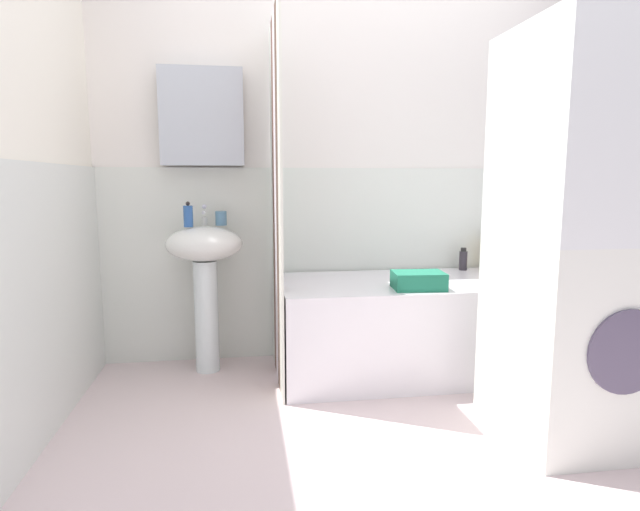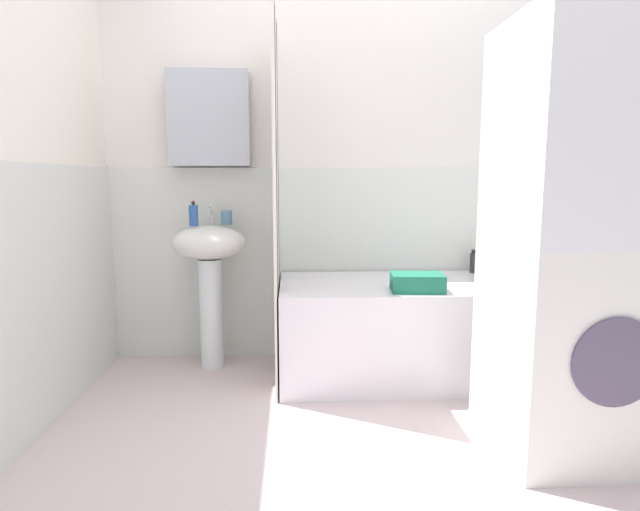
% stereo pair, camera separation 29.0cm
% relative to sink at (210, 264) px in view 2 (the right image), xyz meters
% --- Properties ---
extents(ground_plane, '(4.80, 5.60, 0.04)m').
position_rel_sink_xyz_m(ground_plane, '(0.90, -1.03, -0.65)').
color(ground_plane, silver).
extents(wall_back_tiled, '(3.60, 0.18, 2.40)m').
position_rel_sink_xyz_m(wall_back_tiled, '(0.85, 0.23, 0.51)').
color(wall_back_tiled, white).
rests_on(wall_back_tiled, ground_plane).
extents(wall_left_tiled, '(0.07, 1.81, 2.40)m').
position_rel_sink_xyz_m(wall_left_tiled, '(-0.67, -0.69, 0.49)').
color(wall_left_tiled, white).
rests_on(wall_left_tiled, ground_plane).
extents(sink, '(0.44, 0.34, 0.86)m').
position_rel_sink_xyz_m(sink, '(0.00, 0.00, 0.00)').
color(sink, white).
rests_on(sink, ground_plane).
extents(faucet, '(0.03, 0.12, 0.12)m').
position_rel_sink_xyz_m(faucet, '(-0.00, 0.08, 0.29)').
color(faucet, silver).
rests_on(faucet, sink).
extents(soap_dispenser, '(0.05, 0.05, 0.15)m').
position_rel_sink_xyz_m(soap_dispenser, '(-0.08, -0.01, 0.29)').
color(soap_dispenser, '#2C5AA3').
rests_on(soap_dispenser, sink).
extents(toothbrush_cup, '(0.07, 0.07, 0.08)m').
position_rel_sink_xyz_m(toothbrush_cup, '(0.10, 0.08, 0.27)').
color(toothbrush_cup, teal).
rests_on(toothbrush_cup, sink).
extents(bathtub, '(1.57, 0.75, 0.55)m').
position_rel_sink_xyz_m(bathtub, '(1.20, -0.19, -0.36)').
color(bathtub, white).
rests_on(bathtub, ground_plane).
extents(shower_curtain, '(0.01, 0.75, 2.00)m').
position_rel_sink_xyz_m(shower_curtain, '(0.41, -0.19, 0.37)').
color(shower_curtain, white).
rests_on(shower_curtain, ground_plane).
extents(lotion_bottle, '(0.05, 0.05, 0.21)m').
position_rel_sink_xyz_m(lotion_bottle, '(1.89, 0.09, 0.02)').
color(lotion_bottle, white).
rests_on(lotion_bottle, bathtub).
extents(conditioner_bottle, '(0.06, 0.06, 0.23)m').
position_rel_sink_xyz_m(conditioner_bottle, '(1.79, 0.11, 0.03)').
color(conditioner_bottle, gold).
rests_on(conditioner_bottle, bathtub).
extents(shampoo_bottle, '(0.05, 0.05, 0.15)m').
position_rel_sink_xyz_m(shampoo_bottle, '(1.63, 0.11, -0.02)').
color(shampoo_bottle, '#312C33').
rests_on(shampoo_bottle, bathtub).
extents(towel_folded, '(0.29, 0.22, 0.09)m').
position_rel_sink_xyz_m(towel_folded, '(1.15, -0.42, -0.04)').
color(towel_folded, '#207153').
rests_on(towel_folded, bathtub).
extents(washer_dryer_stack, '(0.60, 0.64, 1.75)m').
position_rel_sink_xyz_m(washer_dryer_stack, '(1.64, -1.04, 0.24)').
color(washer_dryer_stack, white).
rests_on(washer_dryer_stack, ground_plane).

